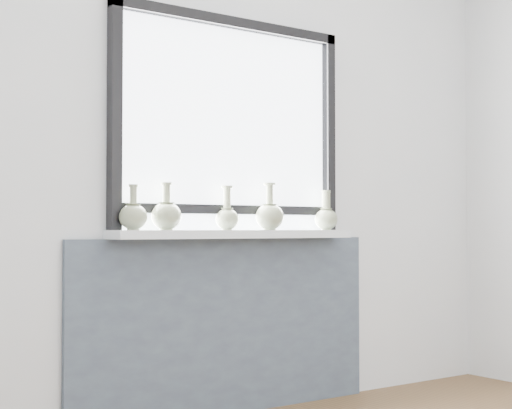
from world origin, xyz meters
TOP-DOWN VIEW (x-y plane):
  - back_wall at (0.00, 1.81)m, footprint 3.60×0.02m
  - apron_panel at (0.00, 1.78)m, footprint 1.70×0.03m
  - windowsill at (0.00, 1.71)m, footprint 1.32×0.18m
  - window at (0.00, 1.77)m, footprint 1.30×0.06m
  - vase_a at (-0.56, 1.70)m, footprint 0.13×0.13m
  - vase_b at (-0.39, 1.71)m, footprint 0.14×0.14m
  - vase_c at (-0.05, 1.71)m, footprint 0.11×0.11m
  - vase_d at (0.18, 1.69)m, footprint 0.14×0.14m
  - vase_e at (0.56, 1.70)m, footprint 0.12×0.12m

SIDE VIEW (x-z plane):
  - apron_panel at x=0.00m, z-range 0.00..0.86m
  - windowsill at x=0.00m, z-range 0.86..0.90m
  - vase_c at x=-0.05m, z-range 0.86..1.07m
  - vase_a at x=-0.56m, z-range 0.86..1.07m
  - vase_e at x=0.56m, z-range 0.86..1.07m
  - vase_b at x=-0.39m, z-range 0.86..1.08m
  - vase_d at x=0.18m, z-range 0.86..1.09m
  - back_wall at x=0.00m, z-range 0.00..2.60m
  - window at x=0.00m, z-range 0.92..1.97m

